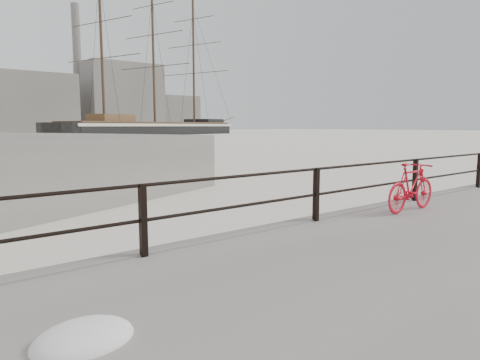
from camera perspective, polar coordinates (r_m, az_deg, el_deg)
ground at (r=11.14m, az=21.41°, el=-4.24°), size 400.00×400.00×0.00m
guardrail at (r=10.94m, az=22.29°, el=0.02°), size 28.00×0.10×1.00m
bicycle at (r=9.55m, az=21.89°, el=-0.87°), size 1.69×0.26×1.02m
barque_black at (r=103.81m, az=-11.23°, el=5.93°), size 69.13×41.73×36.79m
industrial_west at (r=148.52m, az=-27.57°, el=9.08°), size 32.00×18.00×18.00m
industrial_mid at (r=163.94m, az=-15.72°, el=10.43°), size 26.00×20.00×24.00m
industrial_east at (r=178.41m, az=-9.42°, el=8.71°), size 20.00×16.00×14.00m
smokestack at (r=164.91m, az=-20.83°, el=13.70°), size 2.80×2.80×44.00m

